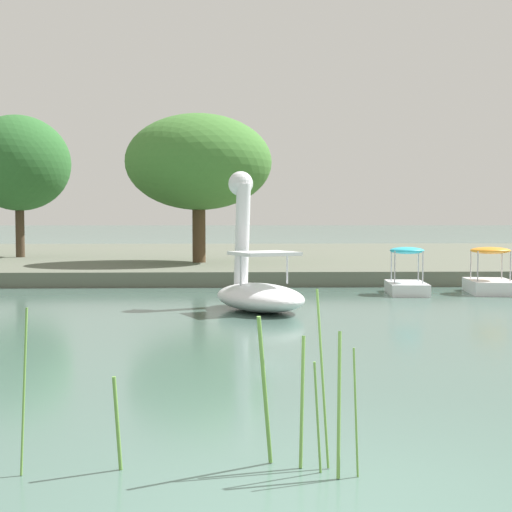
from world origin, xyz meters
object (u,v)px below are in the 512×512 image
pedal_boat_orange (490,278)px  tree_broadleaf_left (199,163)px  swan_boat (257,283)px  tree_sapling_by_fence (19,163)px  pedal_boat_cyan (407,280)px

pedal_boat_orange → tree_broadleaf_left: 12.09m
swan_boat → tree_sapling_by_fence: (-9.95, 15.24, 3.98)m
pedal_boat_orange → tree_broadleaf_left: size_ratio=0.36×
swan_boat → tree_broadleaf_left: tree_broadleaf_left is taller
tree_broadleaf_left → swan_boat: bearing=-80.5°
tree_broadleaf_left → tree_sapling_by_fence: size_ratio=0.97×
pedal_boat_cyan → tree_broadleaf_left: tree_broadleaf_left is taller
swan_boat → pedal_boat_cyan: size_ratio=1.66×
pedal_boat_orange → tree_sapling_by_fence: size_ratio=0.35×
swan_boat → tree_broadleaf_left: bearing=99.5°
swan_boat → tree_broadleaf_left: (-1.85, 11.05, 3.70)m
pedal_boat_cyan → tree_sapling_by_fence: (-14.40, 11.63, 4.22)m
pedal_boat_orange → tree_sapling_by_fence: bearing=145.6°
swan_boat → tree_sapling_by_fence: 18.63m
swan_boat → pedal_boat_cyan: 5.74m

